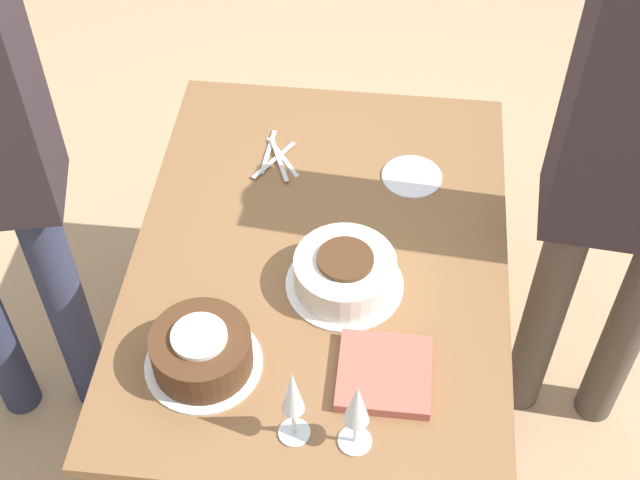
% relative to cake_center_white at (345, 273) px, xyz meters
% --- Properties ---
extents(ground_plane, '(12.00, 12.00, 0.00)m').
position_rel_cake_center_white_xyz_m(ground_plane, '(-0.09, -0.07, -0.77)').
color(ground_plane, tan).
extents(dining_table, '(1.24, 0.90, 0.73)m').
position_rel_cake_center_white_xyz_m(dining_table, '(-0.09, -0.07, -0.17)').
color(dining_table, brown).
rests_on(dining_table, ground_plane).
extents(cake_center_white, '(0.28, 0.28, 0.10)m').
position_rel_cake_center_white_xyz_m(cake_center_white, '(0.00, 0.00, 0.00)').
color(cake_center_white, white).
rests_on(cake_center_white, dining_table).
extents(cake_front_chocolate, '(0.26, 0.26, 0.11)m').
position_rel_cake_center_white_xyz_m(cake_front_chocolate, '(0.25, -0.28, 0.01)').
color(cake_front_chocolate, white).
rests_on(cake_front_chocolate, dining_table).
extents(wine_glass_near, '(0.07, 0.07, 0.21)m').
position_rel_cake_center_white_xyz_m(wine_glass_near, '(0.40, 0.06, 0.09)').
color(wine_glass_near, silver).
rests_on(wine_glass_near, dining_table).
extents(wine_glass_far, '(0.07, 0.07, 0.22)m').
position_rel_cake_center_white_xyz_m(wine_glass_far, '(0.40, -0.07, 0.10)').
color(wine_glass_far, silver).
rests_on(wine_glass_far, dining_table).
extents(dessert_plate_left, '(0.16, 0.16, 0.01)m').
position_rel_cake_center_white_xyz_m(dessert_plate_left, '(-0.37, 0.14, -0.04)').
color(dessert_plate_left, silver).
rests_on(dessert_plate_left, dining_table).
extents(fork_pile, '(0.20, 0.12, 0.01)m').
position_rel_cake_center_white_xyz_m(fork_pile, '(-0.41, -0.22, -0.04)').
color(fork_pile, silver).
rests_on(fork_pile, dining_table).
extents(napkin_stack, '(0.20, 0.20, 0.03)m').
position_rel_cake_center_white_xyz_m(napkin_stack, '(0.24, 0.11, -0.03)').
color(napkin_stack, '#B75B4C').
rests_on(napkin_stack, dining_table).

